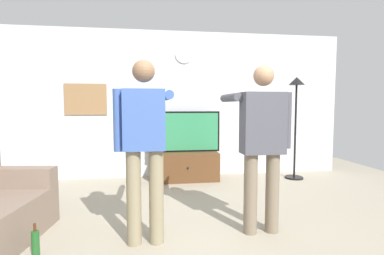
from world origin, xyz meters
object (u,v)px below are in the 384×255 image
tv_stand (186,166)px  person_standing_nearer_lamp (145,141)px  television (186,132)px  person_standing_nearer_couch (262,139)px  beverage_bottle (36,244)px  wall_clock (184,54)px  floor_lamp (296,106)px  framed_picture (86,99)px

tv_stand → person_standing_nearer_lamp: size_ratio=0.64×
television → person_standing_nearer_lamp: 2.45m
person_standing_nearer_lamp → person_standing_nearer_couch: (1.20, 0.07, -0.00)m
person_standing_nearer_couch → beverage_bottle: 2.32m
tv_stand → wall_clock: size_ratio=3.46×
floor_lamp → person_standing_nearer_lamp: size_ratio=1.05×
floor_lamp → person_standing_nearer_couch: floor_lamp is taller
person_standing_nearer_lamp → beverage_bottle: bearing=-170.4°
tv_stand → television: (-0.00, 0.05, 0.61)m
beverage_bottle → tv_stand: bearing=56.6°
tv_stand → framed_picture: (-1.77, 0.30, 1.19)m
wall_clock → framed_picture: size_ratio=0.45×
person_standing_nearer_lamp → framed_picture: bearing=112.7°
wall_clock → framed_picture: 1.95m
tv_stand → framed_picture: size_ratio=1.54×
tv_stand → person_standing_nearer_couch: size_ratio=0.65×
beverage_bottle → person_standing_nearer_lamp: bearing=9.6°
television → person_standing_nearer_couch: person_standing_nearer_couch is taller
framed_picture → floor_lamp: floor_lamp is taller
tv_stand → person_standing_nearer_lamp: bearing=-106.4°
television → floor_lamp: floor_lamp is taller
person_standing_nearer_couch → television: bearing=102.8°
floor_lamp → person_standing_nearer_lamp: bearing=-141.5°
tv_stand → person_standing_nearer_couch: bearing=-76.9°
person_standing_nearer_lamp → beverage_bottle: size_ratio=5.58×
floor_lamp → person_standing_nearer_lamp: (-2.65, -2.11, -0.32)m
tv_stand → person_standing_nearer_couch: (0.52, -2.23, 0.74)m
wall_clock → television: bearing=-90.0°
television → beverage_bottle: 3.08m
framed_picture → beverage_bottle: 3.06m
framed_picture → person_standing_nearer_lamp: person_standing_nearer_lamp is taller
floor_lamp → person_standing_nearer_lamp: 3.40m
wall_clock → person_standing_nearer_couch: bearing=-78.4°
wall_clock → beverage_bottle: size_ratio=1.03×
beverage_bottle → television: bearing=57.1°
wall_clock → floor_lamp: wall_clock is taller
framed_picture → beverage_bottle: bearing=-87.1°
wall_clock → floor_lamp: (1.97, -0.48, -0.96)m
wall_clock → tv_stand: bearing=-90.0°
person_standing_nearer_couch → person_standing_nearer_lamp: bearing=-176.6°
framed_picture → person_standing_nearer_lamp: 2.85m
person_standing_nearer_lamp → television: bearing=73.9°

